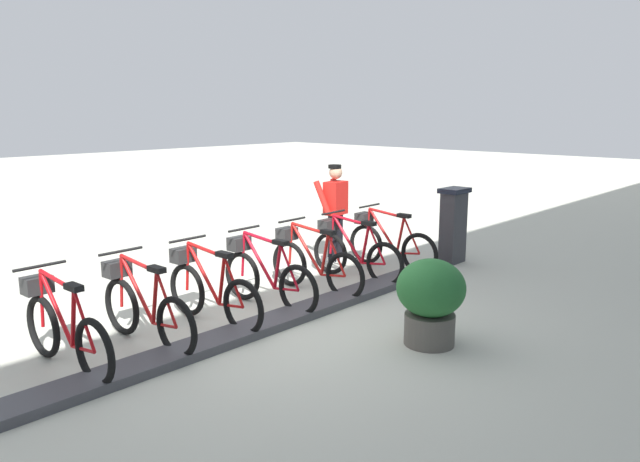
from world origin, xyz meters
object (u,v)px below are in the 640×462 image
object	(u,v)px
bike_docked_2	(312,263)
bike_docked_5	(143,307)
planter_bush	(431,297)
bike_docked_0	(388,243)
payment_kiosk	(453,224)
bike_docked_6	(63,328)
bike_docked_4	(210,290)
worker_near_rack	(335,209)
bike_docked_3	(265,275)
bike_docked_1	(353,252)

from	to	relation	value
bike_docked_2	bike_docked_5	size ratio (longest dim) A/B	1.00
bike_docked_2	planter_bush	distance (m)	2.39
bike_docked_0	payment_kiosk	bearing A→B (deg)	-118.51
bike_docked_6	planter_bush	distance (m)	3.84
payment_kiosk	bike_docked_4	distance (m)	4.70
bike_docked_0	planter_bush	size ratio (longest dim) A/B	1.77
payment_kiosk	bike_docked_4	world-z (taller)	payment_kiosk
payment_kiosk	bike_docked_4	xyz separation A→B (m)	(0.57, 4.66, -0.24)
worker_near_rack	planter_bush	world-z (taller)	worker_near_rack
bike_docked_4	bike_docked_6	xyz separation A→B (m)	(0.00, 1.80, 0.00)
bike_docked_0	bike_docked_5	world-z (taller)	same
bike_docked_3	planter_bush	distance (m)	2.35
bike_docked_2	worker_near_rack	distance (m)	1.89
bike_docked_2	bike_docked_3	xyz separation A→B (m)	(0.00, 0.90, 0.00)
bike_docked_2	bike_docked_3	size ratio (longest dim) A/B	1.00
bike_docked_3	bike_docked_0	bearing A→B (deg)	-90.00
bike_docked_5	bike_docked_3	bearing A→B (deg)	-90.00
bike_docked_5	bike_docked_6	bearing A→B (deg)	90.00
payment_kiosk	bike_docked_1	distance (m)	2.05
payment_kiosk	worker_near_rack	distance (m)	2.01
payment_kiosk	bike_docked_0	distance (m)	1.22
bike_docked_5	bike_docked_6	world-z (taller)	same
bike_docked_0	bike_docked_3	bearing A→B (deg)	90.00
bike_docked_0	worker_near_rack	world-z (taller)	worker_near_rack
bike_docked_2	worker_near_rack	size ratio (longest dim) A/B	1.04
bike_docked_1	planter_bush	world-z (taller)	bike_docked_1
payment_kiosk	planter_bush	world-z (taller)	payment_kiosk
bike_docked_1	bike_docked_6	distance (m)	4.51
payment_kiosk	bike_docked_0	size ratio (longest dim) A/B	0.74
bike_docked_2	bike_docked_6	distance (m)	3.61
payment_kiosk	bike_docked_2	xyz separation A→B (m)	(0.57, 2.86, -0.24)
bike_docked_0	bike_docked_1	bearing A→B (deg)	90.00
bike_docked_6	planter_bush	xyz separation A→B (m)	(-2.33, -3.05, 0.11)
bike_docked_5	bike_docked_6	size ratio (longest dim) A/B	1.00
bike_docked_0	bike_docked_2	world-z (taller)	same
planter_bush	bike_docked_6	bearing A→B (deg)	52.68
payment_kiosk	bike_docked_4	bearing A→B (deg)	83.00
bike_docked_5	bike_docked_4	bearing A→B (deg)	-90.00
bike_docked_3	worker_near_rack	size ratio (longest dim) A/B	1.04
bike_docked_0	bike_docked_6	distance (m)	5.41
bike_docked_1	bike_docked_5	xyz separation A→B (m)	(0.00, 3.61, 0.00)
bike_docked_5	worker_near_rack	xyz separation A→B (m)	(0.95, -4.27, 0.48)
bike_docked_2	worker_near_rack	world-z (taller)	worker_near_rack
bike_docked_1	bike_docked_4	distance (m)	2.71
bike_docked_3	bike_docked_6	world-z (taller)	same
planter_bush	bike_docked_2	bearing A→B (deg)	-13.43
bike_docked_1	bike_docked_6	xyz separation A→B (m)	(0.00, 4.51, 0.00)
planter_bush	bike_docked_0	bearing A→B (deg)	-45.40
payment_kiosk	planter_bush	bearing A→B (deg)	117.22
bike_docked_1	bike_docked_5	bearing A→B (deg)	90.00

